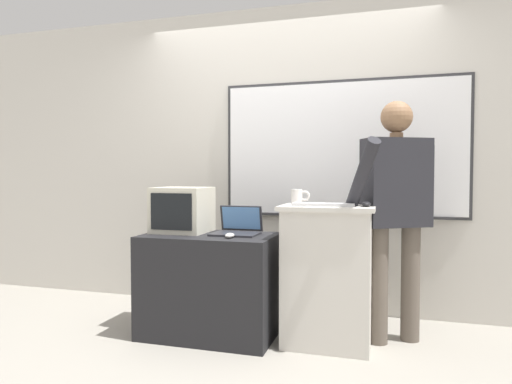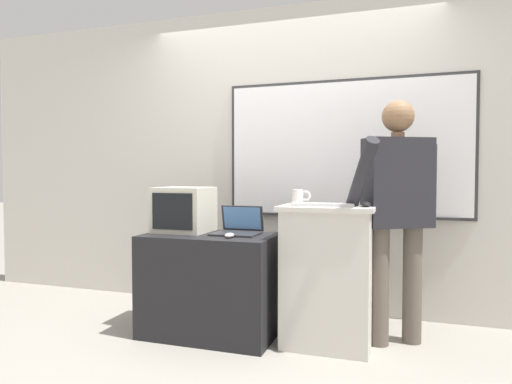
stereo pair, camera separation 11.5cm
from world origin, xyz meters
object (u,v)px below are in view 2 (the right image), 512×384
object	(u,v)px
wireless_keyboard	(323,205)
person_presenter	(397,203)
computer_mouse_by_keyboard	(366,204)
coffee_mug	(299,196)
laptop	(239,227)
crt_monitor	(184,210)
side_desk	(211,285)
computer_mouse_by_laptop	(229,235)
lectern_podium	(327,276)

from	to	relation	value
wireless_keyboard	person_presenter	bearing A→B (deg)	27.00
computer_mouse_by_keyboard	coffee_mug	xyz separation A→B (m)	(-0.50, 0.19, 0.04)
laptop	crt_monitor	bearing A→B (deg)	-178.73
side_desk	crt_monitor	world-z (taller)	crt_monitor
person_presenter	laptop	xyz separation A→B (m)	(-1.10, -0.15, -0.19)
wireless_keyboard	coffee_mug	world-z (taller)	coffee_mug
computer_mouse_by_laptop	computer_mouse_by_keyboard	xyz separation A→B (m)	(0.90, 0.14, 0.22)
crt_monitor	coffee_mug	world-z (taller)	crt_monitor
laptop	coffee_mug	size ratio (longest dim) A/B	2.35
laptop	computer_mouse_by_laptop	distance (m)	0.21
side_desk	coffee_mug	world-z (taller)	coffee_mug
wireless_keyboard	laptop	bearing A→B (deg)	172.10
lectern_podium	laptop	bearing A→B (deg)	177.21
wireless_keyboard	coffee_mug	bearing A→B (deg)	135.87
side_desk	coffee_mug	distance (m)	0.91
person_presenter	computer_mouse_by_keyboard	world-z (taller)	person_presenter
computer_mouse_by_laptop	person_presenter	bearing A→B (deg)	18.30
wireless_keyboard	computer_mouse_by_keyboard	bearing A→B (deg)	3.78
computer_mouse_by_keyboard	laptop	bearing A→B (deg)	175.65
wireless_keyboard	computer_mouse_by_laptop	xyz separation A→B (m)	(-0.62, -0.12, -0.22)
computer_mouse_by_laptop	crt_monitor	size ratio (longest dim) A/B	0.26
computer_mouse_by_keyboard	side_desk	bearing A→B (deg)	-179.17
computer_mouse_by_keyboard	coffee_mug	bearing A→B (deg)	159.00
computer_mouse_by_laptop	coffee_mug	size ratio (longest dim) A/B	0.71
computer_mouse_by_laptop	crt_monitor	xyz separation A→B (m)	(-0.45, 0.20, 0.15)
computer_mouse_by_laptop	wireless_keyboard	bearing A→B (deg)	11.11
crt_monitor	wireless_keyboard	bearing A→B (deg)	-4.18
lectern_podium	coffee_mug	world-z (taller)	coffee_mug
computer_mouse_by_laptop	crt_monitor	distance (m)	0.52
computer_mouse_by_keyboard	person_presenter	bearing A→B (deg)	49.48
side_desk	person_presenter	xyz separation A→B (m)	(1.29, 0.24, 0.61)
person_presenter	lectern_podium	bearing A→B (deg)	173.67
crt_monitor	lectern_podium	bearing A→B (deg)	-1.17
computer_mouse_by_laptop	coffee_mug	distance (m)	0.59
wireless_keyboard	crt_monitor	size ratio (longest dim) A/B	1.06
crt_monitor	side_desk	bearing A→B (deg)	-16.77
computer_mouse_by_keyboard	crt_monitor	xyz separation A→B (m)	(-1.35, 0.06, -0.07)
lectern_podium	wireless_keyboard	xyz separation A→B (m)	(-0.02, -0.06, 0.49)
side_desk	person_presenter	size ratio (longest dim) A/B	0.57
side_desk	computer_mouse_by_laptop	world-z (taller)	computer_mouse_by_laptop
side_desk	computer_mouse_by_keyboard	xyz separation A→B (m)	(1.10, 0.02, 0.61)
side_desk	laptop	distance (m)	0.47
laptop	computer_mouse_by_keyboard	size ratio (longest dim) A/B	3.29
person_presenter	computer_mouse_by_laptop	xyz separation A→B (m)	(-1.09, -0.36, -0.22)
side_desk	crt_monitor	size ratio (longest dim) A/B	2.44
person_presenter	coffee_mug	size ratio (longest dim) A/B	12.01
lectern_podium	person_presenter	xyz separation A→B (m)	(0.45, 0.18, 0.50)
computer_mouse_by_laptop	computer_mouse_by_keyboard	size ratio (longest dim) A/B	1.00
lectern_podium	person_presenter	distance (m)	0.69
computer_mouse_by_keyboard	crt_monitor	distance (m)	1.36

